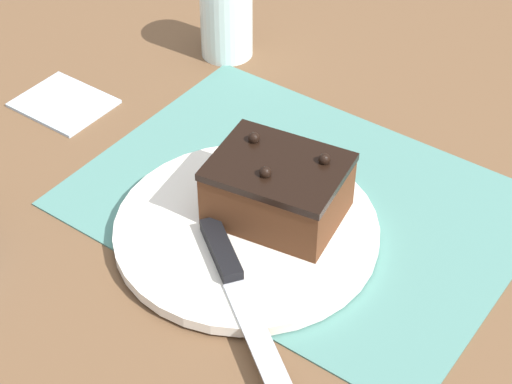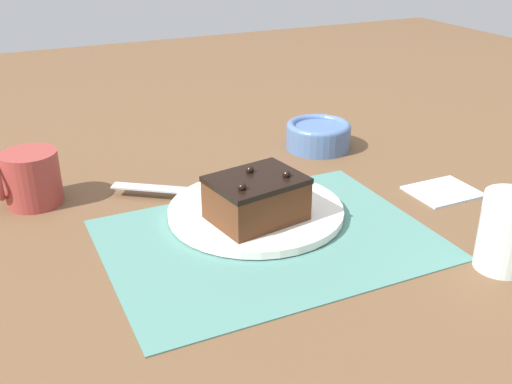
# 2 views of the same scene
# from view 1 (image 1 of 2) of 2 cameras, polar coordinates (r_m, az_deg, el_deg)

# --- Properties ---
(ground_plane) EXTENTS (3.00, 3.00, 0.00)m
(ground_plane) POSITION_cam_1_polar(r_m,az_deg,el_deg) (0.92, 2.89, -0.75)
(ground_plane) COLOR brown
(placemat_woven) EXTENTS (0.46, 0.34, 0.00)m
(placemat_woven) POSITION_cam_1_polar(r_m,az_deg,el_deg) (0.92, 2.90, -0.65)
(placemat_woven) COLOR slate
(placemat_woven) RESTS_ON ground_plane
(cake_plate) EXTENTS (0.27, 0.27, 0.01)m
(cake_plate) POSITION_cam_1_polar(r_m,az_deg,el_deg) (0.87, -0.64, -2.53)
(cake_plate) COLOR white
(cake_plate) RESTS_ON placemat_woven
(chocolate_cake) EXTENTS (0.15, 0.12, 0.08)m
(chocolate_cake) POSITION_cam_1_polar(r_m,az_deg,el_deg) (0.86, 1.51, 0.20)
(chocolate_cake) COLOR #512D19
(chocolate_cake) RESTS_ON cake_plate
(serving_knife) EXTENTS (0.22, 0.16, 0.01)m
(serving_knife) POSITION_cam_1_polar(r_m,az_deg,el_deg) (0.80, -1.43, -6.01)
(serving_knife) COLOR black
(serving_knife) RESTS_ON cake_plate
(drinking_glass) EXTENTS (0.07, 0.07, 0.11)m
(drinking_glass) POSITION_cam_1_polar(r_m,az_deg,el_deg) (1.13, -1.99, 11.53)
(drinking_glass) COLOR silver
(drinking_glass) RESTS_ON ground_plane
(folded_napkin) EXTENTS (0.11, 0.09, 0.01)m
(folded_napkin) POSITION_cam_1_polar(r_m,az_deg,el_deg) (1.08, -12.71, 5.87)
(folded_napkin) COLOR silver
(folded_napkin) RESTS_ON ground_plane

